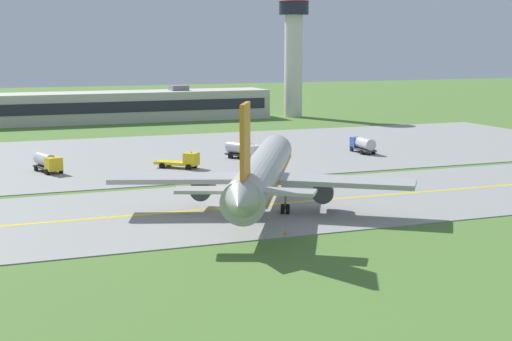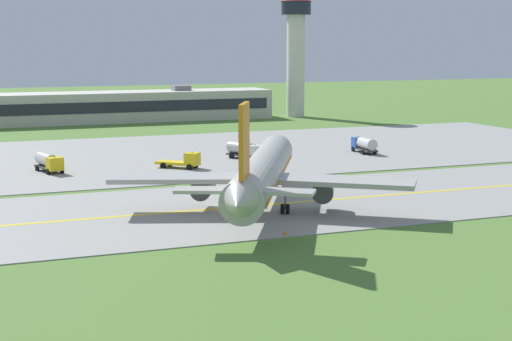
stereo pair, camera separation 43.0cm
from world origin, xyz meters
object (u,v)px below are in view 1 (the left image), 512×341
Objects in this scene: service_truck_pushback at (243,150)px; service_truck_baggage at (183,161)px; service_truck_catering at (48,162)px; control_tower at (294,44)px; service_truck_fuel at (363,144)px; airplane_lead at (262,173)px.

service_truck_baggage is at bearing -154.05° from service_truck_pushback.
control_tower is (65.74, 64.01, 16.15)m from service_truck_catering.
control_tower is at bearing 44.24° from service_truck_catering.
service_truck_fuel is at bearing -103.80° from control_tower.
airplane_lead is at bearing -60.85° from service_truck_catering.
airplane_lead is 5.79× the size of service_truck_catering.
control_tower is at bearing 76.20° from service_truck_fuel.
airplane_lead is at bearing -132.28° from service_truck_fuel.
service_truck_catering reaches higher than service_truck_baggage.
service_truck_baggage is 0.98× the size of service_truck_catering.
service_truck_fuel is 50.28m from service_truck_catering.
control_tower is at bearing 55.09° from service_truck_baggage.
service_truck_fuel is at bearing 8.45° from service_truck_baggage.
control_tower is (46.99, 97.63, 13.55)m from airplane_lead.
airplane_lead is 5.87× the size of service_truck_pushback.
service_truck_pushback is (29.68, 1.75, 0.00)m from service_truck_catering.
airplane_lead is at bearing -115.70° from control_tower.
service_truck_pushback is 73.74m from control_tower.
service_truck_fuel is 0.96× the size of service_truck_catering.
service_truck_baggage is 18.87m from service_truck_catering.
service_truck_catering is 0.21× the size of control_tower.
service_truck_pushback is 0.21× the size of control_tower.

